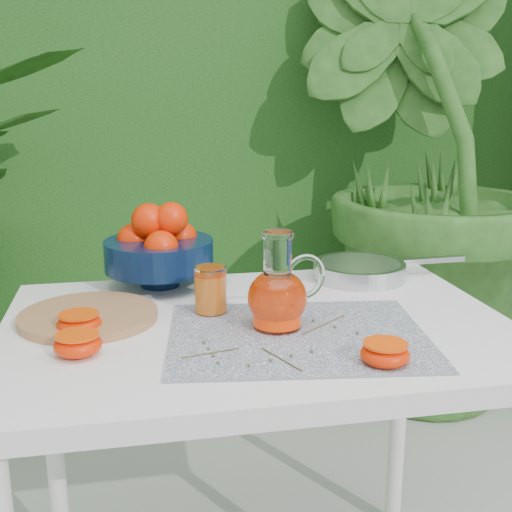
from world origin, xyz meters
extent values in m
cube|color=#154714|center=(0.00, 2.20, 1.25)|extent=(8.00, 1.20, 2.50)
imported|color=#29511B|center=(0.84, 1.14, 0.92)|extent=(2.58, 2.58, 1.84)
cube|color=white|center=(0.00, 0.00, 0.73)|extent=(1.00, 0.70, 0.04)
cylinder|color=white|center=(-0.45, 0.30, 0.35)|extent=(0.04, 0.04, 0.71)
cylinder|color=white|center=(0.45, 0.30, 0.35)|extent=(0.04, 0.04, 0.71)
cube|color=#0B1640|center=(0.06, -0.09, 0.75)|extent=(0.52, 0.43, 0.00)
cylinder|color=#AF724F|center=(-0.33, 0.08, 0.76)|extent=(0.31, 0.31, 0.02)
cylinder|color=black|center=(-0.18, 0.29, 0.77)|extent=(0.09, 0.09, 0.04)
cylinder|color=black|center=(-0.18, 0.29, 0.83)|extent=(0.26, 0.26, 0.07)
sphere|color=red|center=(-0.23, 0.31, 0.86)|extent=(0.08, 0.08, 0.08)
sphere|color=red|center=(-0.12, 0.32, 0.86)|extent=(0.08, 0.08, 0.08)
sphere|color=red|center=(-0.17, 0.23, 0.86)|extent=(0.08, 0.08, 0.08)
sphere|color=red|center=(-0.18, 0.35, 0.86)|extent=(0.08, 0.08, 0.08)
sphere|color=red|center=(-0.20, 0.29, 0.91)|extent=(0.08, 0.08, 0.08)
sphere|color=red|center=(-0.15, 0.28, 0.91)|extent=(0.08, 0.08, 0.08)
cylinder|color=white|center=(0.03, -0.04, 0.76)|extent=(0.11, 0.11, 0.01)
ellipsoid|color=white|center=(0.03, -0.04, 0.81)|extent=(0.14, 0.14, 0.11)
cylinder|color=white|center=(0.03, -0.04, 0.90)|extent=(0.06, 0.06, 0.07)
cylinder|color=white|center=(0.03, -0.04, 0.94)|extent=(0.07, 0.07, 0.01)
torus|color=white|center=(0.09, -0.03, 0.85)|extent=(0.09, 0.03, 0.09)
cylinder|color=red|center=(0.03, -0.04, 0.80)|extent=(0.11, 0.11, 0.08)
cylinder|color=white|center=(-0.08, 0.07, 0.80)|extent=(0.07, 0.07, 0.10)
cylinder|color=orange|center=(-0.08, 0.07, 0.79)|extent=(0.06, 0.06, 0.08)
cylinder|color=#F14407|center=(-0.08, 0.07, 0.83)|extent=(0.06, 0.06, 0.00)
cylinder|color=#BAB9BE|center=(0.30, 0.25, 0.77)|extent=(0.23, 0.23, 0.04)
cylinder|color=silver|center=(0.30, 0.25, 0.79)|extent=(0.20, 0.20, 0.01)
cube|color=#BAB9BE|center=(0.50, 0.26, 0.79)|extent=(0.17, 0.03, 0.01)
ellipsoid|color=red|center=(-0.34, -0.10, 0.77)|extent=(0.09, 0.09, 0.04)
cylinder|color=#F14407|center=(-0.34, -0.10, 0.79)|extent=(0.09, 0.09, 0.00)
ellipsoid|color=red|center=(-0.34, 0.01, 0.77)|extent=(0.09, 0.09, 0.04)
cylinder|color=#F14407|center=(-0.34, 0.01, 0.79)|extent=(0.09, 0.09, 0.00)
ellipsoid|color=red|center=(0.17, -0.24, 0.77)|extent=(0.09, 0.09, 0.04)
cylinder|color=#F14407|center=(0.17, -0.24, 0.79)|extent=(0.09, 0.09, 0.00)
cylinder|color=brown|center=(0.00, -0.20, 0.76)|extent=(0.05, 0.11, 0.00)
sphere|color=#466333|center=(-0.06, -0.21, 0.76)|extent=(0.01, 0.01, 0.01)
sphere|color=#466333|center=(-0.02, -0.20, 0.76)|extent=(0.01, 0.01, 0.01)
sphere|color=#466333|center=(0.02, -0.19, 0.76)|extent=(0.01, 0.01, 0.01)
sphere|color=#466333|center=(0.06, -0.18, 0.76)|extent=(0.01, 0.01, 0.01)
cylinder|color=brown|center=(0.12, -0.05, 0.76)|extent=(0.11, 0.09, 0.00)
sphere|color=#466333|center=(0.07, 0.01, 0.76)|extent=(0.01, 0.01, 0.01)
sphere|color=#466333|center=(0.11, -0.03, 0.76)|extent=(0.01, 0.01, 0.01)
sphere|color=#466333|center=(0.14, -0.07, 0.76)|extent=(0.01, 0.01, 0.01)
sphere|color=#466333|center=(0.17, -0.11, 0.76)|extent=(0.01, 0.01, 0.01)
cylinder|color=brown|center=(-0.11, -0.15, 0.76)|extent=(0.10, 0.03, 0.00)
sphere|color=#466333|center=(-0.10, -0.19, 0.76)|extent=(0.01, 0.01, 0.01)
sphere|color=#466333|center=(-0.11, -0.16, 0.76)|extent=(0.01, 0.01, 0.01)
sphere|color=#466333|center=(-0.11, -0.13, 0.76)|extent=(0.01, 0.01, 0.01)
sphere|color=#466333|center=(-0.12, -0.10, 0.76)|extent=(0.01, 0.01, 0.01)
camera|label=1|loc=(-0.23, -1.17, 1.19)|focal=45.00mm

